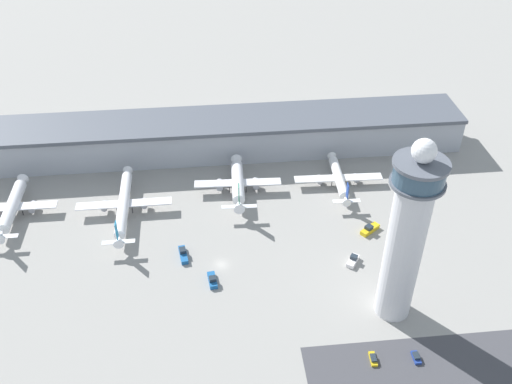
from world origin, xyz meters
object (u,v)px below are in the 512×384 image
at_px(service_truck_fuel, 353,260).
at_px(car_red_hatchback, 373,359).
at_px(control_tower, 407,235).
at_px(service_truck_baggage, 370,229).
at_px(airplane_gate_alpha, 12,207).
at_px(airplane_gate_bravo, 124,204).
at_px(car_black_suv, 416,357).
at_px(airplane_gate_delta, 339,178).
at_px(airplane_gate_charlie, 238,183).
at_px(service_truck_catering, 183,254).
at_px(service_truck_water, 212,280).

bearing_deg(service_truck_fuel, car_red_hatchback, -95.51).
height_order(control_tower, service_truck_baggage, control_tower).
relative_size(airplane_gate_alpha, airplane_gate_bravo, 0.82).
xyz_separation_m(control_tower, service_truck_fuel, (-6.80, 21.35, -29.22)).
relative_size(car_red_hatchback, car_black_suv, 1.12).
distance_m(airplane_gate_bravo, car_black_suv, 113.85).
bearing_deg(airplane_gate_delta, airplane_gate_alpha, -177.16).
bearing_deg(airplane_gate_charlie, control_tower, -56.89).
xyz_separation_m(airplane_gate_charlie, service_truck_fuel, (35.25, -43.15, -3.80)).
height_order(service_truck_fuel, car_black_suv, service_truck_fuel).
distance_m(airplane_gate_delta, car_black_suv, 83.38).
bearing_deg(airplane_gate_alpha, service_truck_catering, -24.61).
xyz_separation_m(car_red_hatchback, car_black_suv, (12.13, -0.75, 0.05)).
distance_m(airplane_gate_bravo, airplane_gate_charlie, 43.69).
relative_size(service_truck_fuel, car_black_suv, 1.52).
relative_size(airplane_gate_bravo, service_truck_water, 6.29).
relative_size(airplane_gate_charlie, service_truck_water, 4.77).
xyz_separation_m(airplane_gate_alpha, service_truck_water, (71.40, -41.58, -3.24)).
relative_size(airplane_gate_alpha, airplane_gate_delta, 1.04).
relative_size(service_truck_catering, car_black_suv, 1.96).
distance_m(service_truck_catering, service_truck_water, 16.12).
height_order(control_tower, airplane_gate_charlie, control_tower).
xyz_separation_m(airplane_gate_charlie, service_truck_catering, (-21.31, -34.25, -3.77)).
xyz_separation_m(control_tower, airplane_gate_bravo, (-84.83, 55.59, -25.58)).
relative_size(airplane_gate_delta, service_truck_catering, 4.11).
distance_m(car_red_hatchback, car_black_suv, 12.15).
xyz_separation_m(airplane_gate_alpha, airplane_gate_charlie, (83.37, 5.82, 0.56)).
bearing_deg(airplane_gate_bravo, car_red_hatchback, -44.62).
xyz_separation_m(control_tower, car_red_hatchback, (-10.57, -17.70, -29.61)).
bearing_deg(service_truck_baggage, car_red_hatchback, -104.02).
height_order(control_tower, service_truck_catering, control_tower).
xyz_separation_m(airplane_gate_alpha, service_truck_catering, (62.07, -28.43, -3.21)).
bearing_deg(airplane_gate_charlie, airplane_gate_bravo, -168.24).
bearing_deg(control_tower, airplane_gate_delta, 91.97).
bearing_deg(airplane_gate_alpha, service_truck_baggage, -9.85).
bearing_deg(control_tower, airplane_gate_bravo, 146.76).
distance_m(service_truck_fuel, car_black_suv, 40.67).
height_order(airplane_gate_alpha, service_truck_catering, airplane_gate_alpha).
bearing_deg(service_truck_catering, service_truck_water, -54.63).
height_order(service_truck_catering, service_truck_baggage, service_truck_baggage).
xyz_separation_m(airplane_gate_bravo, airplane_gate_charlie, (42.78, 8.90, 0.17)).
height_order(airplane_gate_charlie, car_black_suv, airplane_gate_charlie).
height_order(airplane_gate_alpha, service_truck_baggage, airplane_gate_alpha).
bearing_deg(airplane_gate_delta, car_red_hatchback, -95.77).
distance_m(service_truck_fuel, service_truck_baggage, 17.91).
bearing_deg(control_tower, airplane_gate_charlie, 123.11).
bearing_deg(service_truck_catering, control_tower, -25.52).
distance_m(service_truck_water, car_red_hatchback, 55.67).
distance_m(airplane_gate_bravo, service_truck_fuel, 85.29).
height_order(service_truck_fuel, service_truck_baggage, service_truck_baggage).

